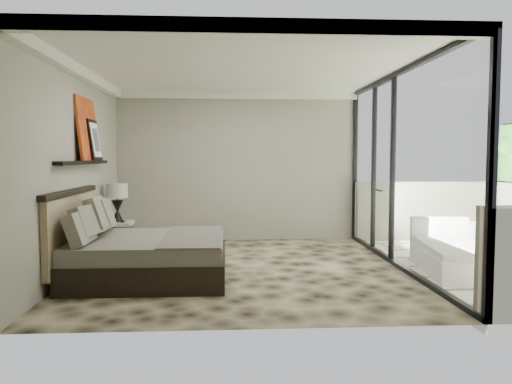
{
  "coord_description": "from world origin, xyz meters",
  "views": [
    {
      "loc": [
        -0.2,
        -6.95,
        1.57
      ],
      "look_at": [
        0.23,
        0.4,
        1.06
      ],
      "focal_mm": 35.0,
      "sensor_mm": 36.0,
      "label": 1
    }
  ],
  "objects": [
    {
      "name": "abstract_canvas",
      "position": [
        -2.19,
        0.35,
        1.97
      ],
      "size": [
        0.13,
        0.9,
        0.9
      ],
      "primitive_type": "cube",
      "rotation": [
        0.0,
        -0.1,
        0.0
      ],
      "color": "#A13B0D",
      "rests_on": "picture_ledge"
    },
    {
      "name": "left_wall",
      "position": [
        -2.24,
        0.0,
        1.4
      ],
      "size": [
        0.02,
        5.0,
        2.8
      ],
      "primitive_type": "cube",
      "color": "gray",
      "rests_on": "floor"
    },
    {
      "name": "back_wall",
      "position": [
        0.0,
        2.49,
        1.4
      ],
      "size": [
        4.5,
        0.02,
        2.8
      ],
      "primitive_type": "cube",
      "color": "gray",
      "rests_on": "floor"
    },
    {
      "name": "picture_ledge",
      "position": [
        -2.18,
        0.1,
        1.5
      ],
      "size": [
        0.12,
        2.2,
        0.05
      ],
      "primitive_type": "cube",
      "color": "black",
      "rests_on": "left_wall"
    },
    {
      "name": "table_lamp",
      "position": [
        -1.99,
        1.27,
        0.92
      ],
      "size": [
        0.34,
        0.34,
        0.63
      ],
      "color": "black",
      "rests_on": "nightstand"
    },
    {
      "name": "bed",
      "position": [
        -1.31,
        -0.47,
        0.33
      ],
      "size": [
        2.01,
        1.95,
        1.11
      ],
      "color": "black",
      "rests_on": "floor"
    },
    {
      "name": "framed_print",
      "position": [
        -2.14,
        0.52,
        1.82
      ],
      "size": [
        0.11,
        0.5,
        0.6
      ],
      "primitive_type": "cube",
      "rotation": [
        0.0,
        -0.14,
        0.0
      ],
      "color": "black",
      "rests_on": "picture_ledge"
    },
    {
      "name": "lounger",
      "position": [
        2.93,
        -0.33,
        0.21
      ],
      "size": [
        1.06,
        1.8,
        0.66
      ],
      "rotation": [
        0.0,
        0.0,
        -0.13
      ],
      "color": "silver",
      "rests_on": "terrace_slab"
    },
    {
      "name": "terrace_slab",
      "position": [
        3.75,
        0.0,
        -0.06
      ],
      "size": [
        3.0,
        5.0,
        0.12
      ],
      "primitive_type": "cube",
      "color": "beige",
      "rests_on": "ground"
    },
    {
      "name": "ceiling",
      "position": [
        0.0,
        0.0,
        2.79
      ],
      "size": [
        4.5,
        5.0,
        0.02
      ],
      "primitive_type": "cube",
      "color": "silver",
      "rests_on": "back_wall"
    },
    {
      "name": "glass_wall",
      "position": [
        2.25,
        0.0,
        1.4
      ],
      "size": [
        0.08,
        5.0,
        2.8
      ],
      "primitive_type": "cube",
      "color": "white",
      "rests_on": "floor"
    },
    {
      "name": "nightstand",
      "position": [
        -2.0,
        1.3,
        0.23
      ],
      "size": [
        0.54,
        0.54,
        0.46
      ],
      "primitive_type": "cube",
      "rotation": [
        0.0,
        0.0,
        -0.17
      ],
      "color": "black",
      "rests_on": "floor"
    },
    {
      "name": "floor",
      "position": [
        0.0,
        0.0,
        0.0
      ],
      "size": [
        5.0,
        5.0,
        0.0
      ],
      "primitive_type": "plane",
      "color": "black",
      "rests_on": "ground"
    },
    {
      "name": "ottoman",
      "position": [
        4.07,
        1.4,
        0.22
      ],
      "size": [
        0.49,
        0.49,
        0.44
      ],
      "primitive_type": "cube",
      "rotation": [
        0.0,
        0.0,
        -0.11
      ],
      "color": "silver",
      "rests_on": "terrace_slab"
    }
  ]
}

